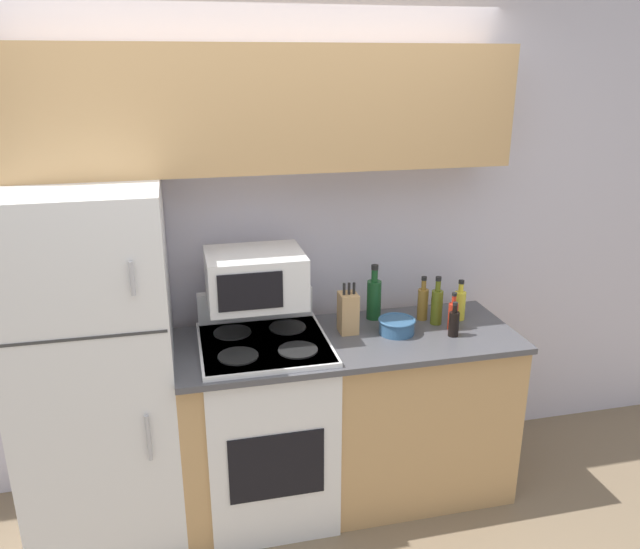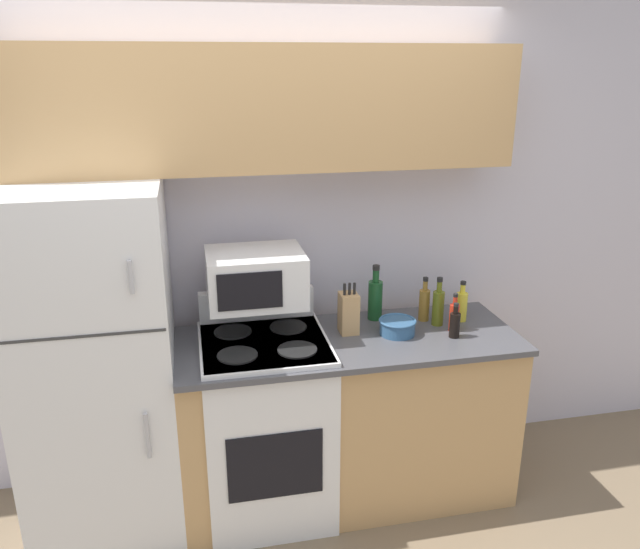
{
  "view_description": "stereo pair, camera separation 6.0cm",
  "coord_description": "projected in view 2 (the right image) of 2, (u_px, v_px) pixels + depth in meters",
  "views": [
    {
      "loc": [
        -0.44,
        -2.44,
        2.24
      ],
      "look_at": [
        0.2,
        0.28,
        1.28
      ],
      "focal_mm": 35.0,
      "sensor_mm": 36.0,
      "label": 1
    },
    {
      "loc": [
        -0.38,
        -2.45,
        2.24
      ],
      "look_at": [
        0.2,
        0.28,
        1.28
      ],
      "focal_mm": 35.0,
      "sensor_mm": 36.0,
      "label": 2
    }
  ],
  "objects": [
    {
      "name": "ground_plane",
      "position": [
        291.0,
        541.0,
        3.07
      ],
      "size": [
        12.0,
        12.0,
        0.0
      ],
      "primitive_type": "plane",
      "color": "#7F6B51"
    },
    {
      "name": "wall_back",
      "position": [
        265.0,
        250.0,
        3.35
      ],
      "size": [
        8.0,
        0.05,
        2.55
      ],
      "color": "silver",
      "rests_on": "ground_plane"
    },
    {
      "name": "lower_cabinets",
      "position": [
        347.0,
        417.0,
        3.27
      ],
      "size": [
        1.71,
        0.65,
        0.93
      ],
      "color": "tan",
      "rests_on": "ground_plane"
    },
    {
      "name": "refrigerator",
      "position": [
        99.0,
        366.0,
        2.95
      ],
      "size": [
        0.71,
        0.74,
        1.74
      ],
      "color": "white",
      "rests_on": "ground_plane"
    },
    {
      "name": "upper_cabinets",
      "position": [
        265.0,
        108.0,
        2.93
      ],
      "size": [
        2.41,
        0.32,
        0.58
      ],
      "color": "tan",
      "rests_on": "refrigerator"
    },
    {
      "name": "stove",
      "position": [
        267.0,
        423.0,
        3.17
      ],
      "size": [
        0.62,
        0.63,
        1.11
      ],
      "color": "white",
      "rests_on": "ground_plane"
    },
    {
      "name": "microwave",
      "position": [
        256.0,
        277.0,
        3.02
      ],
      "size": [
        0.47,
        0.38,
        0.25
      ],
      "color": "white",
      "rests_on": "stove"
    },
    {
      "name": "knife_block",
      "position": [
        349.0,
        313.0,
        3.14
      ],
      "size": [
        0.09,
        0.11,
        0.27
      ],
      "color": "tan",
      "rests_on": "lower_cabinets"
    },
    {
      "name": "bowl",
      "position": [
        397.0,
        326.0,
        3.14
      ],
      "size": [
        0.19,
        0.19,
        0.08
      ],
      "color": "#335B84",
      "rests_on": "lower_cabinets"
    },
    {
      "name": "bottle_vinegar",
      "position": [
        424.0,
        303.0,
        3.29
      ],
      "size": [
        0.06,
        0.06,
        0.24
      ],
      "color": "olive",
      "rests_on": "lower_cabinets"
    },
    {
      "name": "bottle_olive_oil",
      "position": [
        438.0,
        306.0,
        3.23
      ],
      "size": [
        0.06,
        0.06,
        0.26
      ],
      "color": "#5B6619",
      "rests_on": "lower_cabinets"
    },
    {
      "name": "bottle_cooking_spray",
      "position": [
        462.0,
        305.0,
        3.29
      ],
      "size": [
        0.06,
        0.06,
        0.22
      ],
      "color": "gold",
      "rests_on": "lower_cabinets"
    },
    {
      "name": "bottle_soy_sauce",
      "position": [
        455.0,
        324.0,
        3.09
      ],
      "size": [
        0.05,
        0.05,
        0.18
      ],
      "color": "black",
      "rests_on": "lower_cabinets"
    },
    {
      "name": "bottle_wine_green",
      "position": [
        375.0,
        298.0,
        3.3
      ],
      "size": [
        0.08,
        0.08,
        0.3
      ],
      "color": "#194C23",
      "rests_on": "lower_cabinets"
    },
    {
      "name": "bottle_hot_sauce",
      "position": [
        454.0,
        316.0,
        3.17
      ],
      "size": [
        0.05,
        0.05,
        0.2
      ],
      "color": "red",
      "rests_on": "lower_cabinets"
    }
  ]
}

